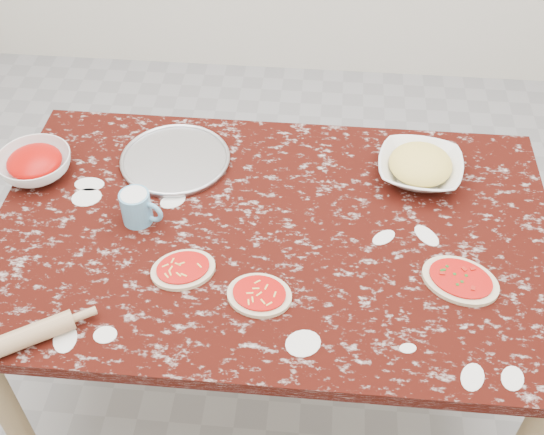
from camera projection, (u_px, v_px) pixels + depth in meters
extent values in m
plane|color=gray|center=(272.00, 373.00, 2.45)|extent=(4.00, 4.00, 0.00)
cube|color=black|center=(272.00, 235.00, 1.93)|extent=(1.60, 1.00, 0.04)
cube|color=olive|center=(272.00, 249.00, 1.97)|extent=(1.50, 0.90, 0.08)
cylinder|color=olive|center=(10.00, 413.00, 1.95)|extent=(0.07, 0.07, 0.71)
cylinder|color=olive|center=(91.00, 210.00, 2.54)|extent=(0.07, 0.07, 0.71)
cylinder|color=olive|center=(481.00, 235.00, 2.44)|extent=(0.07, 0.07, 0.71)
cylinder|color=#B2B2B7|center=(175.00, 160.00, 2.12)|extent=(0.44, 0.44, 0.01)
imported|color=white|center=(36.00, 165.00, 2.06)|extent=(0.27, 0.27, 0.07)
imported|color=white|center=(420.00, 169.00, 2.05)|extent=(0.28, 0.28, 0.06)
cylinder|color=#5F9FC6|center=(136.00, 207.00, 1.91)|extent=(0.09, 0.09, 0.10)
torus|color=#5F9FC6|center=(152.00, 212.00, 1.89)|extent=(0.07, 0.03, 0.07)
cylinder|color=silver|center=(134.00, 198.00, 1.88)|extent=(0.07, 0.07, 0.01)
ellipsoid|color=beige|center=(183.00, 270.00, 1.80)|extent=(0.21, 0.19, 0.01)
ellipsoid|color=red|center=(183.00, 268.00, 1.80)|extent=(0.17, 0.16, 0.00)
ellipsoid|color=beige|center=(259.00, 295.00, 1.74)|extent=(0.19, 0.16, 0.01)
ellipsoid|color=red|center=(259.00, 293.00, 1.74)|extent=(0.15, 0.13, 0.00)
ellipsoid|color=beige|center=(460.00, 281.00, 1.78)|extent=(0.25, 0.22, 0.01)
ellipsoid|color=red|center=(461.00, 279.00, 1.77)|extent=(0.20, 0.18, 0.00)
cylinder|color=tan|center=(21.00, 339.00, 1.62)|extent=(0.24, 0.18, 0.05)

